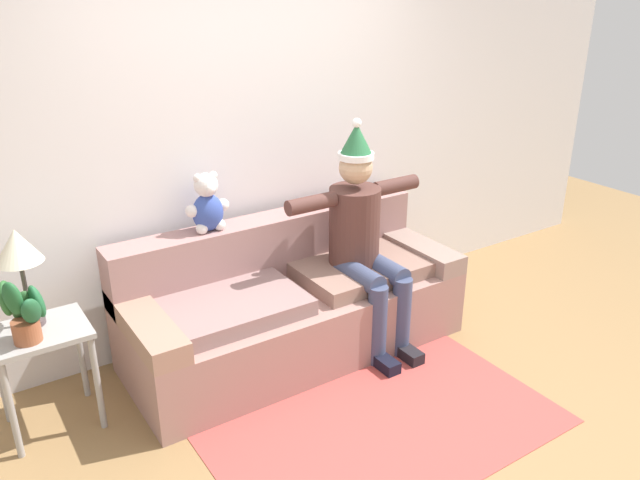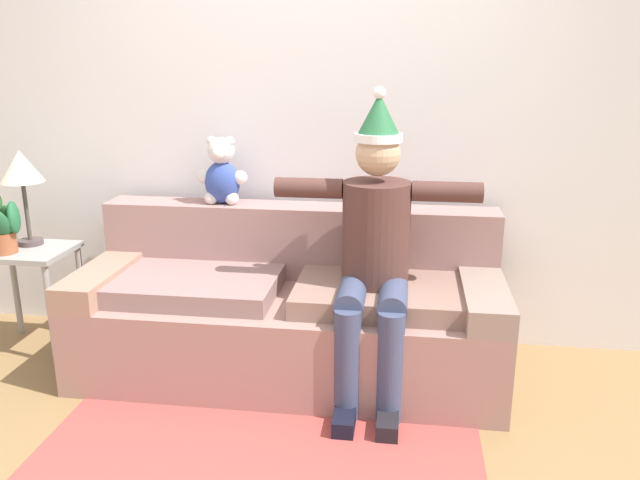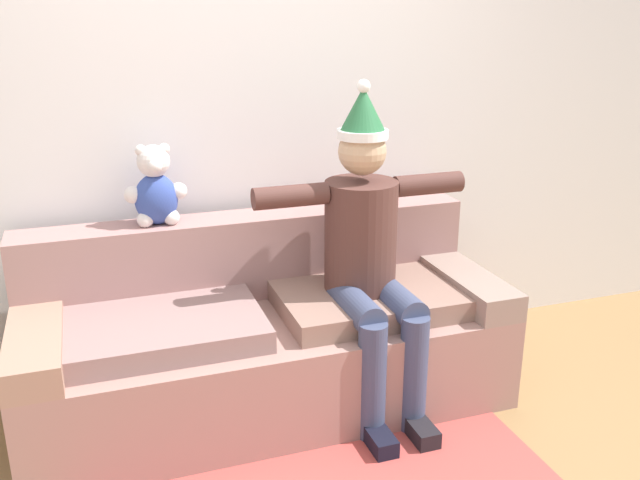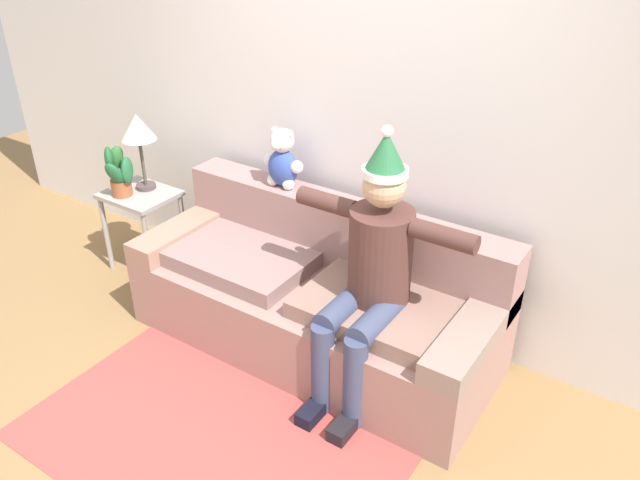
{
  "view_description": "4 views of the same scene",
  "coord_description": "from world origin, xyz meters",
  "views": [
    {
      "loc": [
        -1.9,
        -2.19,
        2.34
      ],
      "look_at": [
        0.16,
        0.93,
        0.78
      ],
      "focal_mm": 35.56,
      "sensor_mm": 36.0,
      "label": 1
    },
    {
      "loc": [
        0.6,
        -2.12,
        1.67
      ],
      "look_at": [
        0.17,
        0.93,
        0.77
      ],
      "focal_mm": 35.7,
      "sensor_mm": 36.0,
      "label": 2
    },
    {
      "loc": [
        -0.73,
        -1.88,
        1.82
      ],
      "look_at": [
        0.22,
        0.87,
        0.84
      ],
      "focal_mm": 38.78,
      "sensor_mm": 36.0,
      "label": 3
    },
    {
      "loc": [
        1.79,
        -1.62,
        2.54
      ],
      "look_at": [
        0.1,
        0.91,
        0.81
      ],
      "focal_mm": 35.81,
      "sensor_mm": 36.0,
      "label": 4
    }
  ],
  "objects": [
    {
      "name": "couch",
      "position": [
        0.0,
        1.03,
        0.33
      ],
      "size": [
        2.22,
        0.89,
        0.86
      ],
      "color": "#9D746B",
      "rests_on": "ground_plane"
    },
    {
      "name": "teddy_bear",
      "position": [
        -0.43,
        1.3,
        1.03
      ],
      "size": [
        0.29,
        0.17,
        0.38
      ],
      "color": "#364DA2",
      "rests_on": "couch"
    },
    {
      "name": "back_wall",
      "position": [
        0.0,
        1.55,
        1.35
      ],
      "size": [
        7.0,
        0.1,
        2.7
      ],
      "primitive_type": "cube",
      "color": "silver",
      "rests_on": "ground_plane"
    },
    {
      "name": "person_seated",
      "position": [
        0.45,
        0.86,
        0.78
      ],
      "size": [
        1.02,
        0.77,
        1.53
      ],
      "color": "#51302A",
      "rests_on": "ground_plane"
    }
  ]
}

